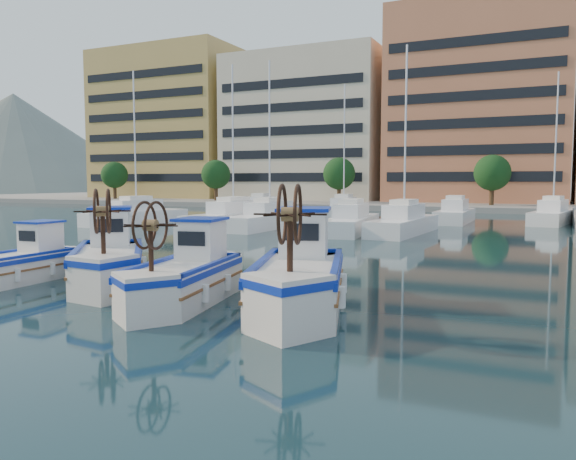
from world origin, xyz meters
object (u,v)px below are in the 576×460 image
object	(u,v)px
fishing_boat_a	(19,261)
fishing_boat_c	(186,274)
fishing_boat_b	(109,258)
fishing_boat_d	(300,274)

from	to	relation	value
fishing_boat_a	fishing_boat_c	xyz separation A→B (m)	(6.68, -0.23, 0.10)
fishing_boat_b	fishing_boat_d	bearing A→B (deg)	-43.08
fishing_boat_a	fishing_boat_b	world-z (taller)	fishing_boat_b
fishing_boat_a	fishing_boat_d	size ratio (longest dim) A/B	0.75
fishing_boat_b	fishing_boat_d	world-z (taller)	fishing_boat_d
fishing_boat_a	fishing_boat_b	bearing A→B (deg)	14.54
fishing_boat_b	fishing_boat_c	world-z (taller)	fishing_boat_b
fishing_boat_a	fishing_boat_c	world-z (taller)	fishing_boat_c
fishing_boat_a	fishing_boat_b	xyz separation A→B (m)	(2.96, 0.90, 0.17)
fishing_boat_c	fishing_boat_d	distance (m)	3.17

